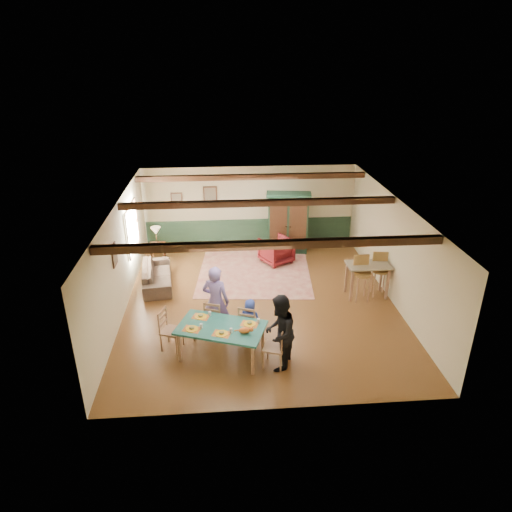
{
  "coord_description": "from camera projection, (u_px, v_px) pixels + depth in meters",
  "views": [
    {
      "loc": [
        -0.95,
        -10.53,
        6.09
      ],
      "look_at": [
        -0.08,
        0.4,
        1.15
      ],
      "focal_mm": 32.0,
      "sensor_mm": 36.0,
      "label": 1
    }
  ],
  "objects": [
    {
      "name": "picture_back_b",
      "position": [
        177.0,
        200.0,
        14.9
      ],
      "size": [
        0.38,
        0.04,
        0.48
      ],
      "primitive_type": null,
      "color": "#7D735A",
      "rests_on": "wall_back"
    },
    {
      "name": "picture_back_a",
      "position": [
        210.0,
        195.0,
        14.92
      ],
      "size": [
        0.45,
        0.04,
        0.55
      ],
      "primitive_type": null,
      "color": "#7D735A",
      "rests_on": "wall_back"
    },
    {
      "name": "armoire",
      "position": [
        288.0,
        223.0,
        14.79
      ],
      "size": [
        1.47,
        0.74,
        1.99
      ],
      "primitive_type": "cube",
      "rotation": [
        0.0,
        0.0,
        -0.13
      ],
      "color": "#133021",
      "rests_on": "floor"
    },
    {
      "name": "armchair",
      "position": [
        276.0,
        250.0,
        14.25
      ],
      "size": [
        1.18,
        1.19,
        0.8
      ],
      "primitive_type": "imported",
      "rotation": [
        0.0,
        0.0,
        -2.62
      ],
      "color": "#490E15",
      "rests_on": "floor"
    },
    {
      "name": "wainscot_back",
      "position": [
        250.0,
        232.0,
        15.57
      ],
      "size": [
        6.95,
        0.03,
        0.9
      ],
      "primitive_type": "cube",
      "color": "#1F3927",
      "rests_on": "floor"
    },
    {
      "name": "place_setting_far_left",
      "position": [
        201.0,
        315.0,
        9.98
      ],
      "size": [
        0.48,
        0.42,
        0.11
      ],
      "primitive_type": null,
      "rotation": [
        0.0,
        0.0,
        -0.35
      ],
      "color": "yellow",
      "rests_on": "dining_table"
    },
    {
      "name": "dining_chair_end_right",
      "position": [
        274.0,
        346.0,
        9.48
      ],
      "size": [
        0.56,
        0.55,
        0.96
      ],
      "primitive_type": null,
      "rotation": [
        0.0,
        0.0,
        -1.92
      ],
      "color": "#9B6C4D",
      "rests_on": "floor"
    },
    {
      "name": "ceiling",
      "position": [
        260.0,
        204.0,
        11.03
      ],
      "size": [
        7.0,
        8.0,
        0.02
      ],
      "primitive_type": "cube",
      "color": "silver",
      "rests_on": "wall_back"
    },
    {
      "name": "person_child",
      "position": [
        250.0,
        320.0,
        10.36
      ],
      "size": [
        0.58,
        0.47,
        1.02
      ],
      "primitive_type": "imported",
      "rotation": [
        0.0,
        0.0,
        2.8
      ],
      "color": "#243893",
      "rests_on": "floor"
    },
    {
      "name": "bar_stool_left",
      "position": [
        362.0,
        279.0,
        11.98
      ],
      "size": [
        0.45,
        0.49,
        1.23
      ],
      "primitive_type": null,
      "rotation": [
        0.0,
        0.0,
        0.03
      ],
      "color": "#9F783D",
      "rests_on": "floor"
    },
    {
      "name": "bar_stool_right",
      "position": [
        380.0,
        275.0,
        12.21
      ],
      "size": [
        0.48,
        0.52,
        1.2
      ],
      "primitive_type": null,
      "rotation": [
        0.0,
        0.0,
        -0.13
      ],
      "color": "#9F783D",
      "rests_on": "floor"
    },
    {
      "name": "dining_chair_far_right",
      "position": [
        249.0,
        323.0,
        10.31
      ],
      "size": [
        0.55,
        0.56,
        0.96
      ],
      "primitive_type": null,
      "rotation": [
        0.0,
        0.0,
        2.8
      ],
      "color": "#9B6C4D",
      "rests_on": "floor"
    },
    {
      "name": "sofa",
      "position": [
        157.0,
        275.0,
        12.93
      ],
      "size": [
        1.01,
        2.06,
        0.58
      ],
      "primitive_type": "imported",
      "rotation": [
        0.0,
        0.0,
        1.69
      ],
      "color": "#3E3027",
      "rests_on": "floor"
    },
    {
      "name": "table_lamp",
      "position": [
        156.0,
        236.0,
        14.04
      ],
      "size": [
        0.32,
        0.32,
        0.56
      ],
      "primitive_type": null,
      "rotation": [
        0.0,
        0.0,
        -0.03
      ],
      "color": "tan",
      "rests_on": "end_table"
    },
    {
      "name": "ceiling_beam_front",
      "position": [
        271.0,
        244.0,
        8.98
      ],
      "size": [
        6.95,
        0.16,
        0.16
      ],
      "primitive_type": "cube",
      "color": "black",
      "rests_on": "ceiling"
    },
    {
      "name": "place_setting_near_left",
      "position": [
        192.0,
        327.0,
        9.54
      ],
      "size": [
        0.48,
        0.42,
        0.11
      ],
      "primitive_type": null,
      "rotation": [
        0.0,
        0.0,
        -0.35
      ],
      "color": "yellow",
      "rests_on": "dining_table"
    },
    {
      "name": "person_woman",
      "position": [
        279.0,
        333.0,
        9.31
      ],
      "size": [
        0.87,
        0.98,
        1.67
      ],
      "primitive_type": "imported",
      "rotation": [
        0.0,
        0.0,
        -1.92
      ],
      "color": "black",
      "rests_on": "floor"
    },
    {
      "name": "ceiling_beam_mid",
      "position": [
        259.0,
        203.0,
        11.43
      ],
      "size": [
        6.95,
        0.16,
        0.16
      ],
      "primitive_type": "cube",
      "color": "black",
      "rests_on": "ceiling"
    },
    {
      "name": "floor",
      "position": [
        260.0,
        301.0,
        12.14
      ],
      "size": [
        8.0,
        8.0,
        0.0
      ],
      "primitive_type": "plane",
      "color": "#593519",
      "rests_on": "ground"
    },
    {
      "name": "place_setting_far_right",
      "position": [
        250.0,
        322.0,
        9.71
      ],
      "size": [
        0.48,
        0.42,
        0.11
      ],
      "primitive_type": null,
      "rotation": [
        0.0,
        0.0,
        -0.35
      ],
      "color": "yellow",
      "rests_on": "dining_table"
    },
    {
      "name": "picture_left_wall",
      "position": [
        115.0,
        255.0,
        10.63
      ],
      "size": [
        0.04,
        0.42,
        0.52
      ],
      "primitive_type": null,
      "color": "#7D735A",
      "rests_on": "wall_left"
    },
    {
      "name": "place_setting_near_center",
      "position": [
        221.0,
        332.0,
        9.38
      ],
      "size": [
        0.48,
        0.42,
        0.11
      ],
      "primitive_type": null,
      "rotation": [
        0.0,
        0.0,
        -0.35
      ],
      "color": "yellow",
      "rests_on": "dining_table"
    },
    {
      "name": "wall_left",
      "position": [
        120.0,
        260.0,
        11.33
      ],
      "size": [
        0.02,
        8.0,
        2.7
      ],
      "primitive_type": "cube",
      "color": "beige",
      "rests_on": "floor"
    },
    {
      "name": "person_man",
      "position": [
        216.0,
        301.0,
        10.41
      ],
      "size": [
        0.74,
        0.61,
        1.75
      ],
      "primitive_type": "imported",
      "rotation": [
        0.0,
        0.0,
        2.8
      ],
      "color": "#7962A8",
      "rests_on": "floor"
    },
    {
      "name": "dining_chair_end_left",
      "position": [
        171.0,
        330.0,
        10.04
      ],
      "size": [
        0.56,
        0.55,
        0.96
      ],
      "primitive_type": null,
      "rotation": [
        0.0,
        0.0,
        1.22
      ],
      "color": "#9B6C4D",
      "rests_on": "floor"
    },
    {
      "name": "window_left",
      "position": [
        132.0,
        228.0,
        12.8
      ],
      "size": [
        0.06,
        1.6,
        1.3
      ],
      "primitive_type": null,
      "color": "white",
      "rests_on": "wall_left"
    },
    {
      "name": "wall_back",
      "position": [
        250.0,
        206.0,
        15.22
      ],
      "size": [
        7.0,
        0.02,
        2.7
      ],
      "primitive_type": "cube",
      "color": "beige",
      "rests_on": "floor"
    },
    {
      "name": "dining_chair_far_left",
      "position": [
        215.0,
        318.0,
        10.5
      ],
      "size": [
        0.55,
        0.56,
        0.96
      ],
      "primitive_type": null,
      "rotation": [
        0.0,
        0.0,
        2.8
      ],
      "color": "#9B6C4D",
      "rests_on": "floor"
    },
    {
      "name": "area_rug",
      "position": [
        255.0,
        268.0,
        14.0
      ],
      "size": [
        3.63,
        4.18,
        0.01
      ],
      "primitive_type": "cube",
      "rotation": [
        0.0,
        0.0,
        -0.09
      ],
      "color": "beige",
      "rests_on": "floor"
    },
    {
      "name": "cat",
      "position": [
        245.0,
        330.0,
        9.39
      ],
      "size": [
        0.39,
        0.26,
        0.18
      ],
      "primitive_type": null,
      "rotation": [
        0.0,
        0.0,
        -0.35
      ],
      "color": "orange",
      "rests_on": "dining_table"
    },
    {
      "name": "wall_right",
      "position": [
        394.0,
        251.0,
        11.84
      ],
      "size": [
        0.02,
        8.0,
        2.7
      ],
      "primitive_type": "cube",
      "color": "beige",
      "rests_on": "floor"
    },
    {
      "name": "dining_table",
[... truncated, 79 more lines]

